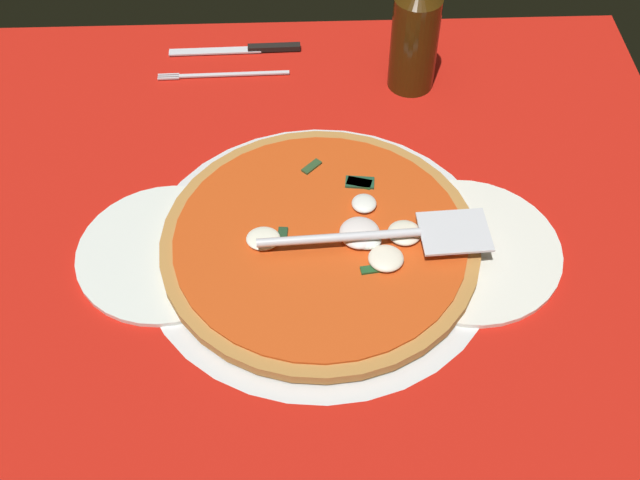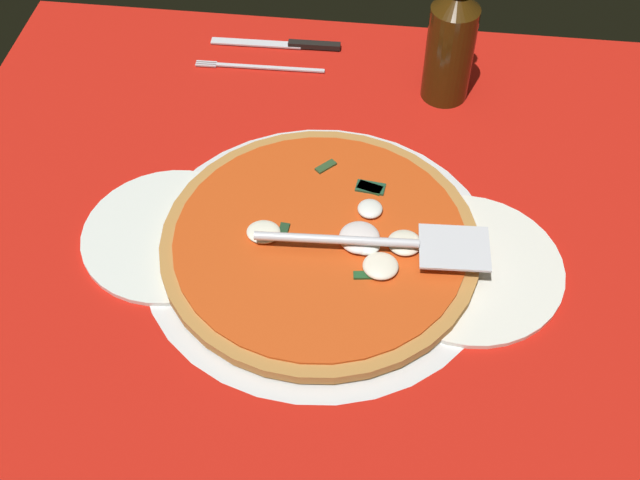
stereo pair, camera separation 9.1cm
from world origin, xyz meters
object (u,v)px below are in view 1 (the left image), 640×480
Objects in this scene: pizza at (322,241)px; pizza_server at (391,235)px; dinner_plate_left at (166,253)px; dinner_plate_right at (467,250)px; place_setting_far at (236,63)px; beer_bottle at (415,32)px.

pizza is 8.13cm from pizza_server.
dinner_plate_left is 17.96cm from pizza.
pizza_server is at bearing -176.93° from dinner_plate_right.
dinner_plate_left is 0.78× the size of pizza_server.
dinner_plate_left is 35.87cm from place_setting_far.
dinner_plate_right is 0.96× the size of beer_bottle.
beer_bottle is (31.33, 29.71, 8.49)cm from dinner_plate_left.
pizza_server is (7.62, -1.44, 2.43)cm from pizza.
place_setting_far is at bearing 107.53° from pizza.
pizza_server is at bearing -100.56° from beer_bottle.
pizza is at bearing 176.74° from dinner_plate_right.
pizza_server reaches higher than place_setting_far.
pizza is 1.40× the size of pizza_server.
place_setting_far is (-18.70, 36.50, -3.72)cm from pizza_server.
dinner_plate_right is 45.48cm from place_setting_far.
pizza reaches higher than place_setting_far.
place_setting_far is 0.89× the size of beer_bottle.
dinner_plate_right is (34.61, -0.81, 0.00)cm from dinner_plate_left.
dinner_plate_left is 34.62cm from dinner_plate_right.
dinner_plate_left is at bearing -136.51° from beer_bottle.
place_setting_far is (-11.08, 35.06, -1.29)cm from pizza.
dinner_plate_right is 16.76cm from pizza.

